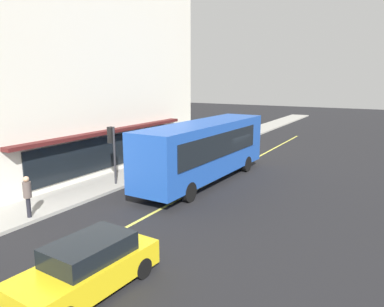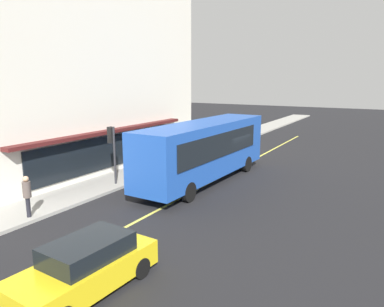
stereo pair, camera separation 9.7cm
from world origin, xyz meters
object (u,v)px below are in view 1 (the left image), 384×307
bus (205,148)px  traffic_light (112,142)px  pedestrian_mid_block (27,193)px  car_yellow (87,267)px

bus → traffic_light: 5.28m
traffic_light → pedestrian_mid_block: size_ratio=1.78×
bus → car_yellow: bus is taller
traffic_light → car_yellow: 10.68m
car_yellow → pedestrian_mid_block: 6.64m
bus → traffic_light: (-3.35, 4.05, 0.55)m
traffic_light → bus: bearing=-50.4°
pedestrian_mid_block → car_yellow: bearing=-113.2°
traffic_light → car_yellow: traffic_light is taller
pedestrian_mid_block → traffic_light: bearing=3.8°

